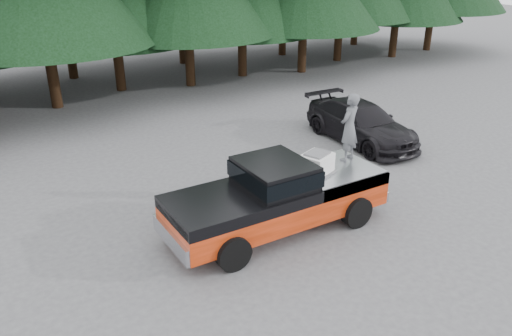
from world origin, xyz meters
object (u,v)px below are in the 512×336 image
parked_car (361,123)px  air_compressor (317,165)px  pickup_truck (277,206)px  man_on_bed (349,127)px

parked_car → air_compressor: bearing=-141.0°
pickup_truck → air_compressor: 1.49m
pickup_truck → man_on_bed: bearing=5.9°
air_compressor → parked_car: size_ratio=0.15×
air_compressor → man_on_bed: bearing=-6.6°
pickup_truck → man_on_bed: size_ratio=3.17×
man_on_bed → parked_car: 5.40m
air_compressor → man_on_bed: man_on_bed is taller
parked_car → pickup_truck: bearing=-146.9°
man_on_bed → parked_car: size_ratio=0.37×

